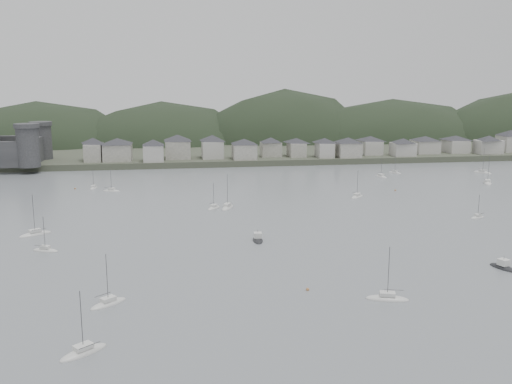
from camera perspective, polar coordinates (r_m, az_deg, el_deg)
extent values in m
plane|color=slate|center=(111.94, 6.03, -10.37)|extent=(900.00, 900.00, 0.00)
cube|color=#383D2D|center=(398.45, -4.90, 5.39)|extent=(900.00, 250.00, 3.00)
ellipsoid|color=black|center=(385.12, -21.33, 2.73)|extent=(138.98, 92.48, 81.13)
ellipsoid|color=black|center=(376.89, -9.55, 3.20)|extent=(132.08, 90.41, 79.74)
ellipsoid|color=black|center=(385.29, 2.91, 3.10)|extent=(133.88, 88.37, 101.41)
ellipsoid|color=black|center=(402.36, 13.64, 3.48)|extent=(165.81, 81.78, 82.55)
cylinder|color=#313134|center=(275.78, -22.43, 4.26)|extent=(10.00, 10.00, 18.00)
cylinder|color=#313134|center=(302.98, -21.21, 4.79)|extent=(10.00, 10.00, 17.00)
cube|color=#313134|center=(289.65, -21.75, 4.00)|extent=(3.50, 30.00, 12.00)
cube|color=gray|center=(286.98, -16.37, 3.93)|extent=(8.34, 12.91, 8.59)
pyramid|color=#2C2B31|center=(286.36, -16.44, 5.08)|extent=(15.78, 15.78, 3.01)
cube|color=gray|center=(285.06, -14.06, 3.98)|extent=(13.68, 13.35, 8.36)
pyramid|color=#2C2B31|center=(284.45, -14.11, 5.11)|extent=(20.07, 20.07, 2.93)
cube|color=#B9B5AE|center=(278.75, -10.51, 3.95)|extent=(9.78, 10.20, 8.08)
pyramid|color=#2C2B31|center=(278.14, -10.55, 5.06)|extent=(14.83, 14.83, 2.83)
cube|color=gray|center=(288.16, -8.06, 4.35)|extent=(12.59, 13.33, 9.09)
pyramid|color=#2C2B31|center=(287.51, -8.09, 5.57)|extent=(19.24, 19.24, 3.18)
cube|color=#B9B5AE|center=(287.42, -4.50, 4.39)|extent=(10.74, 12.17, 8.87)
pyramid|color=#2C2B31|center=(286.79, -4.52, 5.58)|extent=(17.01, 17.01, 3.10)
cube|color=gray|center=(282.63, -1.22, 4.19)|extent=(11.63, 12.09, 7.69)
pyramid|color=#2C2B31|center=(282.05, -1.22, 5.23)|extent=(17.61, 17.61, 2.69)
cube|color=gray|center=(293.53, 1.53, 4.42)|extent=(10.37, 9.35, 7.44)
pyramid|color=#2C2B31|center=(292.99, 1.53, 5.39)|extent=(14.65, 14.65, 2.60)
cube|color=gray|center=(293.91, 4.19, 4.38)|extent=(8.24, 12.20, 7.22)
pyramid|color=#2C2B31|center=(293.38, 4.20, 5.32)|extent=(15.17, 15.17, 2.53)
cube|color=#B9B5AE|center=(292.31, 7.08, 4.31)|extent=(8.06, 10.91, 7.46)
pyramid|color=#2C2B31|center=(291.76, 7.10, 5.29)|extent=(14.08, 14.08, 2.61)
cube|color=gray|center=(294.50, 9.47, 4.31)|extent=(11.73, 11.78, 7.66)
pyramid|color=#2C2B31|center=(293.94, 9.50, 5.31)|extent=(17.46, 17.46, 2.68)
cube|color=#B9B5AE|center=(308.99, 11.69, 4.52)|extent=(10.19, 13.02, 7.33)
pyramid|color=#2C2B31|center=(308.48, 11.73, 5.43)|extent=(17.23, 17.23, 2.57)
cube|color=#B9B5AE|center=(306.47, 14.89, 4.28)|extent=(11.70, 9.81, 6.88)
pyramid|color=#2C2B31|center=(305.99, 14.93, 5.14)|extent=(15.97, 15.97, 2.41)
cube|color=#B9B5AE|center=(321.49, 17.02, 4.48)|extent=(12.83, 12.48, 7.00)
pyramid|color=#2C2B31|center=(321.02, 17.07, 5.32)|extent=(18.79, 18.79, 2.45)
cube|color=#B9B5AE|center=(330.32, 19.85, 4.47)|extent=(11.07, 13.50, 6.97)
pyramid|color=#2C2B31|center=(329.87, 19.91, 5.28)|extent=(18.25, 18.25, 2.44)
cube|color=#B9B5AE|center=(331.35, 22.82, 4.31)|extent=(13.75, 9.12, 7.34)
pyramid|color=#2C2B31|center=(330.88, 22.88, 5.16)|extent=(16.97, 16.97, 2.57)
cube|color=#B9B5AE|center=(345.56, 24.69, 4.55)|extent=(11.37, 11.57, 9.05)
pyramid|color=#2C2B31|center=(345.03, 24.77, 5.56)|extent=(17.03, 17.03, 3.17)
ellipsoid|color=silver|center=(184.76, 21.88, -2.48)|extent=(6.00, 3.75, 1.14)
cube|color=silver|center=(184.57, 21.90, -2.21)|extent=(2.32, 1.89, 0.70)
cylinder|color=#3F3F42|center=(183.97, 21.96, -1.35)|extent=(0.12, 0.12, 7.16)
cylinder|color=#3F3F42|center=(184.63, 22.23, -2.06)|extent=(2.44, 1.01, 0.10)
ellipsoid|color=silver|center=(164.04, -21.79, -4.12)|extent=(8.95, 7.44, 1.78)
cube|color=silver|center=(163.75, -21.82, -3.72)|extent=(3.68, 3.39, 0.70)
cylinder|color=#3F3F42|center=(162.71, -21.94, -2.17)|extent=(0.12, 0.12, 11.15)
cylinder|color=#3F3F42|center=(162.45, -21.46, -3.60)|extent=(3.35, 2.37, 0.10)
ellipsoid|color=silver|center=(147.73, -20.87, -5.69)|extent=(7.18, 4.48, 1.37)
cube|color=silver|center=(147.46, -20.90, -5.32)|extent=(2.78, 2.26, 0.70)
cylinder|color=#3F3F42|center=(146.57, -20.99, -4.03)|extent=(0.12, 0.12, 8.56)
cylinder|color=#3F3F42|center=(147.15, -21.39, -5.17)|extent=(2.92, 1.19, 0.10)
ellipsoid|color=silver|center=(111.36, 13.38, -10.71)|extent=(8.72, 5.03, 1.66)
cube|color=silver|center=(110.95, 13.40, -10.17)|extent=(3.32, 2.62, 0.70)
cylinder|color=#3F3F42|center=(109.51, 13.50, -8.12)|extent=(0.12, 0.12, 10.38)
cylinder|color=#3F3F42|center=(111.67, 14.01, -9.76)|extent=(3.59, 1.22, 0.10)
ellipsoid|color=silver|center=(265.22, 14.11, 1.91)|extent=(5.25, 6.74, 1.32)
cube|color=silver|center=(265.08, 14.12, 2.12)|extent=(2.45, 2.73, 0.70)
cylinder|color=#3F3F42|center=(264.60, 14.15, 2.83)|extent=(0.12, 0.12, 8.26)
cylinder|color=#3F3F42|center=(263.83, 14.09, 2.20)|extent=(1.64, 2.59, 0.10)
ellipsoid|color=silver|center=(92.67, -17.34, -15.57)|extent=(7.85, 6.97, 1.60)
cube|color=silver|center=(92.19, -17.38, -14.95)|extent=(3.29, 3.12, 0.70)
cylinder|color=#3F3F42|center=(90.52, -17.53, -12.65)|extent=(0.12, 0.12, 9.99)
cylinder|color=#3F3F42|center=(90.99, -16.76, -14.89)|extent=(2.88, 2.31, 0.10)
ellipsoid|color=silver|center=(278.21, 22.31, 1.83)|extent=(6.67, 9.29, 1.80)
cube|color=silver|center=(278.04, 22.33, 2.07)|extent=(3.20, 3.70, 0.70)
cylinder|color=#3F3F42|center=(277.42, 22.39, 3.00)|extent=(0.12, 0.12, 11.22)
cylinder|color=#3F3F42|center=(276.36, 22.35, 2.14)|extent=(1.94, 3.63, 0.10)
ellipsoid|color=silver|center=(185.13, -2.95, -1.65)|extent=(6.12, 9.37, 1.79)
cube|color=silver|center=(184.87, -2.95, -1.29)|extent=(3.03, 3.66, 0.70)
cylinder|color=#3F3F42|center=(183.95, -2.97, 0.10)|extent=(0.12, 0.12, 11.20)
cylinder|color=#3F3F42|center=(183.37, -2.71, -1.21)|extent=(1.66, 3.76, 0.10)
ellipsoid|color=silver|center=(252.67, 12.76, 1.53)|extent=(4.16, 8.12, 1.55)
cube|color=silver|center=(252.50, 12.77, 1.77)|extent=(2.27, 3.03, 0.70)
cylinder|color=#3F3F42|center=(251.91, 12.81, 2.65)|extent=(0.12, 0.12, 9.71)
cylinder|color=#3F3F42|center=(253.78, 12.73, 1.94)|extent=(0.88, 3.43, 0.10)
ellipsoid|color=silver|center=(220.68, -14.66, 0.08)|extent=(7.27, 4.20, 1.38)
cube|color=silver|center=(220.50, -14.67, 0.33)|extent=(2.77, 2.18, 0.70)
cylinder|color=#3F3F42|center=(219.89, -14.72, 1.22)|extent=(0.12, 0.12, 8.65)
cylinder|color=#3F3F42|center=(220.16, -15.00, 0.44)|extent=(3.00, 1.04, 0.10)
ellipsoid|color=silver|center=(184.95, -4.37, -1.68)|extent=(5.72, 6.63, 1.34)
cube|color=silver|center=(184.74, -4.37, -1.39)|extent=(2.58, 2.75, 0.70)
cylinder|color=#3F3F42|center=(184.04, -4.39, -0.37)|extent=(0.12, 0.12, 8.36)
cylinder|color=#3F3F42|center=(185.50, -4.62, -1.16)|extent=(1.88, 2.47, 0.10)
ellipsoid|color=silver|center=(228.88, -16.38, 0.37)|extent=(3.21, 6.48, 1.24)
cube|color=silver|center=(228.71, -16.39, 0.60)|extent=(1.78, 2.41, 0.70)
cylinder|color=#3F3F42|center=(228.19, -16.44, 1.37)|extent=(0.12, 0.12, 7.76)
cylinder|color=#3F3F42|center=(229.72, -16.42, 0.78)|extent=(0.67, 2.76, 0.10)
ellipsoid|color=silver|center=(249.83, 22.75, 0.83)|extent=(6.80, 9.96, 1.91)
cube|color=silver|center=(249.63, 22.77, 1.11)|extent=(3.32, 3.92, 0.70)
cylinder|color=#3F3F42|center=(248.90, 22.85, 2.22)|extent=(0.12, 0.12, 11.96)
cylinder|color=#3F3F42|center=(250.48, 22.45, 1.29)|extent=(1.90, 3.95, 0.10)
ellipsoid|color=silver|center=(109.80, -14.97, -11.11)|extent=(7.55, 6.93, 1.56)
cube|color=silver|center=(109.41, -15.00, -10.59)|extent=(3.19, 3.07, 0.70)
cylinder|color=#3F3F42|center=(108.04, -15.10, -8.65)|extent=(0.12, 0.12, 9.73)
cylinder|color=#3F3F42|center=(110.17, -15.52, -10.16)|extent=(2.74, 2.34, 0.10)
ellipsoid|color=silver|center=(205.83, 10.37, -0.52)|extent=(7.24, 7.10, 1.54)
cube|color=silver|center=(205.62, 10.38, -0.23)|extent=(3.11, 3.08, 0.70)
cylinder|color=#3F3F42|center=(204.91, 10.42, 0.84)|extent=(0.12, 0.12, 9.61)
cylinder|color=#3F3F42|center=(206.08, 10.04, -0.03)|extent=(2.56, 2.47, 0.10)
ellipsoid|color=black|center=(137.36, 24.11, -7.19)|extent=(4.65, 7.51, 1.55)
cube|color=silver|center=(136.95, 24.16, -6.62)|extent=(2.55, 2.64, 1.40)
cylinder|color=#3F3F42|center=(136.69, 24.19, -6.26)|extent=(0.10, 0.10, 1.20)
ellipsoid|color=black|center=(147.08, 0.19, -5.01)|extent=(3.16, 7.45, 1.60)
cube|color=silver|center=(146.68, 0.19, -4.46)|extent=(2.20, 2.33, 1.40)
cylinder|color=#3F3F42|center=(146.44, 0.19, -4.13)|extent=(0.10, 0.10, 1.20)
sphere|color=#AC6F39|center=(113.49, 5.34, -9.97)|extent=(0.70, 0.70, 0.70)
sphere|color=#AC6F39|center=(229.52, -18.14, 0.33)|extent=(0.70, 0.70, 0.70)
sphere|color=#AC6F39|center=(221.62, 14.16, 0.17)|extent=(0.70, 0.70, 0.70)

